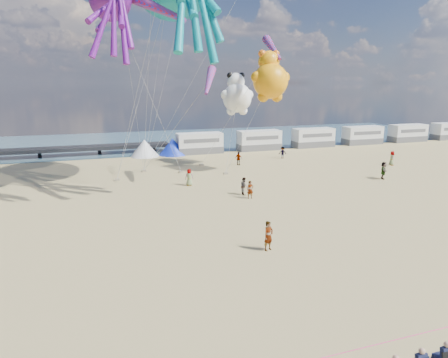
% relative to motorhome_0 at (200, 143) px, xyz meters
% --- Properties ---
extents(ground, '(120.00, 120.00, 0.00)m').
position_rel_motorhome_0_xyz_m(ground, '(-6.00, -40.00, -1.50)').
color(ground, tan).
rests_on(ground, ground).
extents(water, '(120.00, 120.00, 0.00)m').
position_rel_motorhome_0_xyz_m(water, '(-6.00, 15.00, -1.48)').
color(water, '#345464').
rests_on(water, ground).
extents(motorhome_0, '(6.60, 2.50, 3.00)m').
position_rel_motorhome_0_xyz_m(motorhome_0, '(0.00, 0.00, 0.00)').
color(motorhome_0, silver).
rests_on(motorhome_0, ground).
extents(motorhome_1, '(6.60, 2.50, 3.00)m').
position_rel_motorhome_0_xyz_m(motorhome_1, '(9.50, 0.00, 0.00)').
color(motorhome_1, silver).
rests_on(motorhome_1, ground).
extents(motorhome_2, '(6.60, 2.50, 3.00)m').
position_rel_motorhome_0_xyz_m(motorhome_2, '(19.00, 0.00, 0.00)').
color(motorhome_2, silver).
rests_on(motorhome_2, ground).
extents(motorhome_3, '(6.60, 2.50, 3.00)m').
position_rel_motorhome_0_xyz_m(motorhome_3, '(28.50, 0.00, 0.00)').
color(motorhome_3, silver).
rests_on(motorhome_3, ground).
extents(motorhome_4, '(6.60, 2.50, 3.00)m').
position_rel_motorhome_0_xyz_m(motorhome_4, '(38.00, 0.00, 0.00)').
color(motorhome_4, silver).
rests_on(motorhome_4, ground).
extents(tent_white, '(4.00, 4.00, 2.40)m').
position_rel_motorhome_0_xyz_m(tent_white, '(-8.00, 0.00, -0.30)').
color(tent_white, white).
rests_on(tent_white, ground).
extents(tent_blue, '(4.00, 4.00, 2.40)m').
position_rel_motorhome_0_xyz_m(tent_blue, '(-4.00, 0.00, -0.30)').
color(tent_blue, '#1933CC').
rests_on(tent_blue, ground).
extents(rope_line, '(34.00, 0.03, 0.03)m').
position_rel_motorhome_0_xyz_m(rope_line, '(-6.00, -45.00, -1.48)').
color(rope_line, '#F2338C').
rests_on(rope_line, ground).
extents(standing_person, '(0.80, 0.67, 1.88)m').
position_rel_motorhome_0_xyz_m(standing_person, '(-5.19, -35.20, -0.56)').
color(standing_person, tan).
rests_on(standing_person, ground).
extents(beachgoer_0, '(0.61, 0.75, 1.79)m').
position_rel_motorhome_0_xyz_m(beachgoer_0, '(20.60, -16.20, -0.61)').
color(beachgoer_0, '#7F6659').
rests_on(beachgoer_0, ground).
extents(beachgoer_2, '(0.93, 0.81, 1.64)m').
position_rel_motorhome_0_xyz_m(beachgoer_2, '(9.69, -7.62, -0.68)').
color(beachgoer_2, '#7F6659').
rests_on(beachgoer_2, ground).
extents(beachgoer_3, '(1.21, 1.23, 1.69)m').
position_rel_motorhome_0_xyz_m(beachgoer_3, '(2.34, -10.04, -0.65)').
color(beachgoer_3, '#7F6659').
rests_on(beachgoer_3, ground).
extents(beachgoer_4, '(1.00, 1.15, 1.86)m').
position_rel_motorhome_0_xyz_m(beachgoer_4, '(14.53, -21.92, -0.57)').
color(beachgoer_4, '#7F6659').
rests_on(beachgoer_4, ground).
extents(beachgoer_5, '(1.51, 0.53, 1.61)m').
position_rel_motorhome_0_xyz_m(beachgoer_5, '(-1.93, -24.27, -0.70)').
color(beachgoer_5, '#7F6659').
rests_on(beachgoer_5, ground).
extents(beachgoer_6, '(0.72, 0.58, 1.71)m').
position_rel_motorhome_0_xyz_m(beachgoer_6, '(-5.99, -18.03, -0.65)').
color(beachgoer_6, '#7F6659').
rests_on(beachgoer_6, ground).
extents(beachgoer_7, '(0.60, 0.85, 1.63)m').
position_rel_motorhome_0_xyz_m(beachgoer_7, '(-1.97, -22.90, -0.68)').
color(beachgoer_7, '#7F6659').
rests_on(beachgoer_7, ground).
extents(sandbag_a, '(0.50, 0.35, 0.22)m').
position_rel_motorhome_0_xyz_m(sandbag_a, '(-12.79, -13.59, -1.39)').
color(sandbag_a, gray).
rests_on(sandbag_a, ground).
extents(sandbag_b, '(0.50, 0.35, 0.22)m').
position_rel_motorhome_0_xyz_m(sandbag_b, '(-5.47, -11.96, -1.39)').
color(sandbag_b, gray).
rests_on(sandbag_b, ground).
extents(sandbag_c, '(0.50, 0.35, 0.22)m').
position_rel_motorhome_0_xyz_m(sandbag_c, '(-0.87, -14.40, -1.39)').
color(sandbag_c, gray).
rests_on(sandbag_c, ground).
extents(sandbag_d, '(0.50, 0.35, 0.22)m').
position_rel_motorhome_0_xyz_m(sandbag_d, '(-2.18, -8.86, -1.39)').
color(sandbag_d, gray).
rests_on(sandbag_d, ground).
extents(sandbag_e, '(0.50, 0.35, 0.22)m').
position_rel_motorhome_0_xyz_m(sandbag_e, '(-9.50, -10.07, -1.39)').
color(sandbag_e, gray).
rests_on(sandbag_e, ground).
extents(kite_panda, '(5.53, 5.39, 6.08)m').
position_rel_motorhome_0_xyz_m(kite_panda, '(2.24, -9.62, 6.82)').
color(kite_panda, white).
extents(kite_teddy_orange, '(5.23, 5.00, 6.62)m').
position_rel_motorhome_0_xyz_m(kite_teddy_orange, '(4.11, -15.03, 8.80)').
color(kite_teddy_orange, '#FF9B0C').
extents(windsock_left, '(4.32, 7.69, 7.96)m').
position_rel_motorhome_0_xyz_m(windsock_left, '(-9.18, -20.96, 14.63)').
color(windsock_left, red).
extents(windsock_mid, '(1.96, 6.31, 6.23)m').
position_rel_motorhome_0_xyz_m(windsock_mid, '(5.31, -12.87, 12.39)').
color(windsock_mid, red).
extents(windsock_right, '(2.90, 4.98, 5.06)m').
position_rel_motorhome_0_xyz_m(windsock_right, '(-3.58, -17.25, 8.78)').
color(windsock_right, red).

